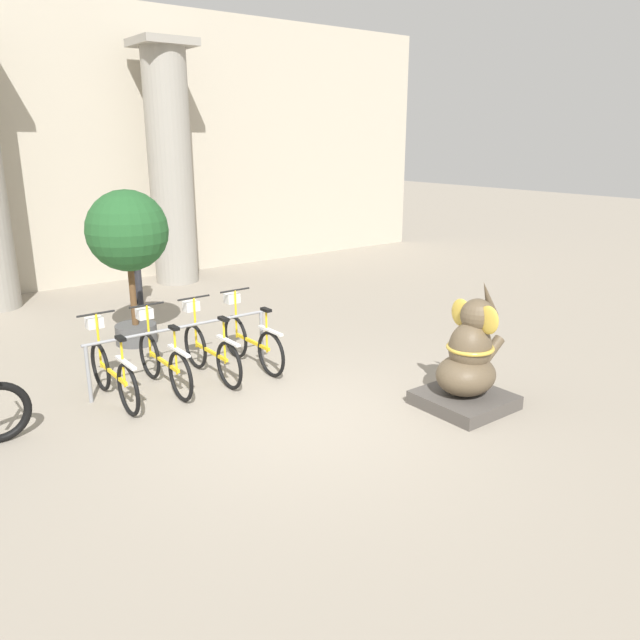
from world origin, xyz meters
The scene contains 11 objects.
ground_plane centered at (0.00, 0.00, 0.00)m, with size 60.00×60.00×0.00m, color gray.
building_facade centered at (0.00, 8.60, 3.00)m, with size 20.00×0.20×6.00m.
column_right centered at (1.91, 7.60, 2.62)m, with size 1.19×1.19×5.16m.
bike_rack centered at (-0.63, 1.95, 0.57)m, with size 2.63×0.05×0.77m.
bicycle_0 centered at (-1.65, 1.81, 0.40)m, with size 0.48×1.63×1.07m.
bicycle_1 centered at (-0.97, 1.83, 0.40)m, with size 0.48×1.63×1.07m.
bicycle_2 centered at (-0.29, 1.80, 0.40)m, with size 0.48×1.63×1.07m.
bicycle_3 centered at (0.39, 1.84, 0.40)m, with size 0.48×1.63×1.07m.
elephant_statue centered at (1.77, -0.98, 0.53)m, with size 1.00×1.00×1.58m.
person_pedestrian centered at (0.41, 6.14, 0.97)m, with size 0.22×0.47×1.63m.
potted_tree centered at (-0.54, 3.86, 1.71)m, with size 1.25×1.25×2.45m.
Camera 1 is at (-4.00, -5.54, 3.22)m, focal length 35.00 mm.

